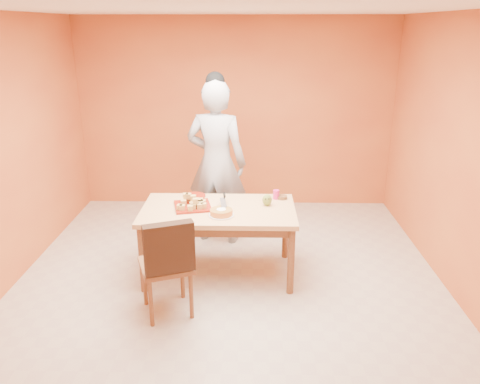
{
  "coord_description": "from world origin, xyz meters",
  "views": [
    {
      "loc": [
        0.21,
        -4.2,
        2.56
      ],
      "look_at": [
        0.11,
        0.3,
        0.95
      ],
      "focal_mm": 35.0,
      "sensor_mm": 36.0,
      "label": 1
    }
  ],
  "objects_px": {
    "person": "(217,163)",
    "sponge_cake": "(221,212)",
    "red_dinner_plate": "(194,196)",
    "dining_table": "(219,217)",
    "checker_tin": "(282,197)",
    "pastry_platter": "(193,206)",
    "magenta_glass": "(276,194)",
    "dining_chair": "(165,264)",
    "egg_ornament": "(267,200)"
  },
  "relations": [
    {
      "from": "person",
      "to": "sponge_cake",
      "type": "relative_size",
      "value": 8.76
    },
    {
      "from": "person",
      "to": "red_dinner_plate",
      "type": "bearing_deg",
      "value": 79.7
    },
    {
      "from": "dining_table",
      "to": "checker_tin",
      "type": "relative_size",
      "value": 14.19
    },
    {
      "from": "checker_tin",
      "to": "sponge_cake",
      "type": "bearing_deg",
      "value": -141.97
    },
    {
      "from": "pastry_platter",
      "to": "checker_tin",
      "type": "relative_size",
      "value": 3.26
    },
    {
      "from": "dining_table",
      "to": "red_dinner_plate",
      "type": "distance_m",
      "value": 0.47
    },
    {
      "from": "pastry_platter",
      "to": "magenta_glass",
      "type": "xyz_separation_m",
      "value": [
        0.89,
        0.27,
        0.04
      ]
    },
    {
      "from": "sponge_cake",
      "to": "magenta_glass",
      "type": "distance_m",
      "value": 0.76
    },
    {
      "from": "magenta_glass",
      "to": "checker_tin",
      "type": "relative_size",
      "value": 0.87
    },
    {
      "from": "dining_table",
      "to": "dining_chair",
      "type": "relative_size",
      "value": 1.61
    },
    {
      "from": "egg_ornament",
      "to": "magenta_glass",
      "type": "xyz_separation_m",
      "value": [
        0.11,
        0.21,
        -0.01
      ]
    },
    {
      "from": "person",
      "to": "dining_table",
      "type": "bearing_deg",
      "value": 106.97
    },
    {
      "from": "person",
      "to": "egg_ornament",
      "type": "height_order",
      "value": "person"
    },
    {
      "from": "dining_chair",
      "to": "egg_ornament",
      "type": "xyz_separation_m",
      "value": [
        0.95,
        0.85,
        0.31
      ]
    },
    {
      "from": "person",
      "to": "egg_ornament",
      "type": "distance_m",
      "value": 1.0
    },
    {
      "from": "sponge_cake",
      "to": "checker_tin",
      "type": "relative_size",
      "value": 2.02
    },
    {
      "from": "pastry_platter",
      "to": "person",
      "type": "bearing_deg",
      "value": 77.04
    },
    {
      "from": "dining_table",
      "to": "magenta_glass",
      "type": "height_order",
      "value": "magenta_glass"
    },
    {
      "from": "dining_table",
      "to": "red_dinner_plate",
      "type": "bearing_deg",
      "value": 129.72
    },
    {
      "from": "red_dinner_plate",
      "to": "pastry_platter",
      "type": "bearing_deg",
      "value": -86.61
    },
    {
      "from": "dining_table",
      "to": "checker_tin",
      "type": "bearing_deg",
      "value": 23.87
    },
    {
      "from": "pastry_platter",
      "to": "sponge_cake",
      "type": "bearing_deg",
      "value": -35.43
    },
    {
      "from": "dining_chair",
      "to": "egg_ornament",
      "type": "height_order",
      "value": "dining_chair"
    },
    {
      "from": "pastry_platter",
      "to": "sponge_cake",
      "type": "distance_m",
      "value": 0.39
    },
    {
      "from": "dining_table",
      "to": "egg_ornament",
      "type": "distance_m",
      "value": 0.54
    },
    {
      "from": "red_dinner_plate",
      "to": "egg_ornament",
      "type": "bearing_deg",
      "value": -18.14
    },
    {
      "from": "red_dinner_plate",
      "to": "magenta_glass",
      "type": "bearing_deg",
      "value": -3.18
    },
    {
      "from": "dining_table",
      "to": "pastry_platter",
      "type": "relative_size",
      "value": 4.36
    },
    {
      "from": "pastry_platter",
      "to": "checker_tin",
      "type": "distance_m",
      "value": 0.99
    },
    {
      "from": "person",
      "to": "sponge_cake",
      "type": "bearing_deg",
      "value": 108.33
    },
    {
      "from": "egg_ornament",
      "to": "checker_tin",
      "type": "bearing_deg",
      "value": 30.02
    },
    {
      "from": "dining_chair",
      "to": "checker_tin",
      "type": "height_order",
      "value": "dining_chair"
    },
    {
      "from": "magenta_glass",
      "to": "egg_ornament",
      "type": "bearing_deg",
      "value": -116.66
    },
    {
      "from": "red_dinner_plate",
      "to": "magenta_glass",
      "type": "relative_size",
      "value": 2.52
    },
    {
      "from": "sponge_cake",
      "to": "red_dinner_plate",
      "type": "bearing_deg",
      "value": 121.38
    },
    {
      "from": "red_dinner_plate",
      "to": "checker_tin",
      "type": "distance_m",
      "value": 0.97
    },
    {
      "from": "person",
      "to": "checker_tin",
      "type": "xyz_separation_m",
      "value": [
        0.76,
        -0.57,
        -0.22
      ]
    },
    {
      "from": "dining_table",
      "to": "dining_chair",
      "type": "bearing_deg",
      "value": -119.96
    },
    {
      "from": "person",
      "to": "pastry_platter",
      "type": "relative_size",
      "value": 5.42
    },
    {
      "from": "dining_chair",
      "to": "sponge_cake",
      "type": "bearing_deg",
      "value": 28.74
    },
    {
      "from": "person",
      "to": "magenta_glass",
      "type": "distance_m",
      "value": 0.92
    },
    {
      "from": "dining_table",
      "to": "checker_tin",
      "type": "distance_m",
      "value": 0.75
    },
    {
      "from": "dining_table",
      "to": "red_dinner_plate",
      "type": "relative_size",
      "value": 6.44
    },
    {
      "from": "pastry_platter",
      "to": "red_dinner_plate",
      "type": "bearing_deg",
      "value": 93.39
    },
    {
      "from": "dining_chair",
      "to": "pastry_platter",
      "type": "distance_m",
      "value": 0.84
    },
    {
      "from": "sponge_cake",
      "to": "magenta_glass",
      "type": "bearing_deg",
      "value": 40.93
    },
    {
      "from": "person",
      "to": "magenta_glass",
      "type": "xyz_separation_m",
      "value": [
        0.69,
        -0.57,
        -0.19
      ]
    },
    {
      "from": "dining_table",
      "to": "person",
      "type": "distance_m",
      "value": 0.94
    },
    {
      "from": "dining_chair",
      "to": "red_dinner_plate",
      "type": "height_order",
      "value": "dining_chair"
    },
    {
      "from": "red_dinner_plate",
      "to": "egg_ornament",
      "type": "xyz_separation_m",
      "value": [
        0.8,
        -0.26,
        0.06
      ]
    }
  ]
}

